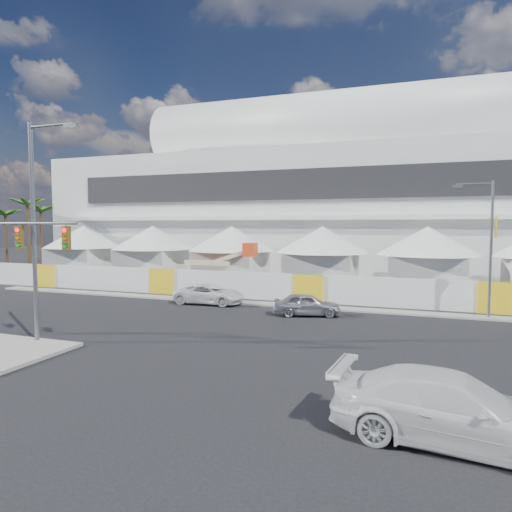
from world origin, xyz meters
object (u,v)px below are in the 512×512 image
(lot_car_c, at_px, (139,276))
(pickup_near, at_px, (452,409))
(pickup_curb, at_px, (209,294))
(streetlight_curb, at_px, (488,239))
(lot_car_a, at_px, (444,292))
(streetlight_median, at_px, (38,217))
(sedan_silver, at_px, (307,304))
(boom_lift, at_px, (201,276))

(lot_car_c, bearing_deg, pickup_near, -108.91)
(pickup_curb, distance_m, streetlight_curb, 18.06)
(lot_car_a, bearing_deg, streetlight_median, 169.47)
(streetlight_median, bearing_deg, lot_car_c, 112.74)
(sedan_silver, xyz_separation_m, streetlight_median, (-10.17, -10.64, 5.25))
(sedan_silver, relative_size, streetlight_median, 0.40)
(lot_car_a, height_order, boom_lift, boom_lift)
(pickup_near, bearing_deg, streetlight_median, 82.16)
(pickup_curb, height_order, pickup_near, pickup_near)
(pickup_curb, bearing_deg, streetlight_median, 165.07)
(sedan_silver, height_order, boom_lift, boom_lift)
(pickup_curb, height_order, lot_car_c, pickup_curb)
(sedan_silver, height_order, streetlight_median, streetlight_median)
(lot_car_a, distance_m, boom_lift, 19.64)
(lot_car_c, xyz_separation_m, boom_lift, (7.15, -1.13, 0.41))
(lot_car_c, distance_m, boom_lift, 7.25)
(pickup_near, height_order, streetlight_curb, streetlight_curb)
(sedan_silver, xyz_separation_m, streetlight_curb, (10.15, 2.66, 4.03))
(sedan_silver, distance_m, boom_lift, 14.30)
(lot_car_c, relative_size, boom_lift, 0.58)
(lot_car_c, xyz_separation_m, streetlight_curb, (28.80, -6.95, 4.05))
(lot_car_a, bearing_deg, pickup_near, -147.67)
(pickup_curb, relative_size, boom_lift, 0.62)
(pickup_near, relative_size, streetlight_curb, 0.75)
(sedan_silver, bearing_deg, streetlight_median, 120.18)
(pickup_near, bearing_deg, lot_car_c, 52.01)
(lot_car_a, relative_size, streetlight_median, 0.48)
(lot_car_c, distance_m, streetlight_median, 22.58)
(streetlight_curb, bearing_deg, boom_lift, 164.94)
(sedan_silver, height_order, lot_car_a, lot_car_a)
(lot_car_a, height_order, lot_car_c, lot_car_a)
(lot_car_c, distance_m, streetlight_curb, 29.91)
(sedan_silver, xyz_separation_m, pickup_near, (7.35, -14.64, 0.19))
(pickup_near, xyz_separation_m, streetlight_curb, (2.80, 17.30, 3.83))
(streetlight_curb, bearing_deg, sedan_silver, -165.32)
(sedan_silver, xyz_separation_m, boom_lift, (-11.50, 8.49, 0.39))
(pickup_curb, xyz_separation_m, boom_lift, (-4.08, 6.79, 0.40))
(pickup_near, relative_size, boom_lift, 0.77)
(pickup_near, height_order, lot_car_a, pickup_near)
(sedan_silver, bearing_deg, lot_car_a, -62.43)
(lot_car_a, xyz_separation_m, streetlight_median, (-18.29, -18.40, 5.14))
(lot_car_a, distance_m, lot_car_c, 26.84)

